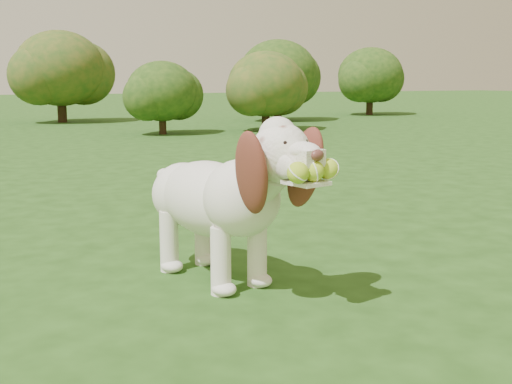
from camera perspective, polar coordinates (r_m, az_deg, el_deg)
name	(u,v)px	position (r m, az deg, el deg)	size (l,w,h in m)	color
ground	(177,336)	(2.43, -7.05, -12.59)	(80.00, 80.00, 0.00)	#1E3F12
dog	(223,194)	(2.90, -2.96, -0.19)	(0.58, 1.20, 0.79)	white
shrub_d	(266,84)	(11.75, 0.87, 9.57)	(1.39, 1.39, 1.44)	#382314
shrub_f	(278,73)	(14.56, 1.96, 10.51)	(1.74, 1.74, 1.81)	#382314
shrub_i	(60,68)	(14.67, -17.04, 10.46)	(1.90, 1.90, 1.97)	#382314
shrub_h	(370,75)	(17.32, 10.14, 10.18)	(1.69, 1.69, 1.75)	#382314
shrub_c	(162,91)	(11.10, -8.37, 8.85)	(1.20, 1.20, 1.24)	#382314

